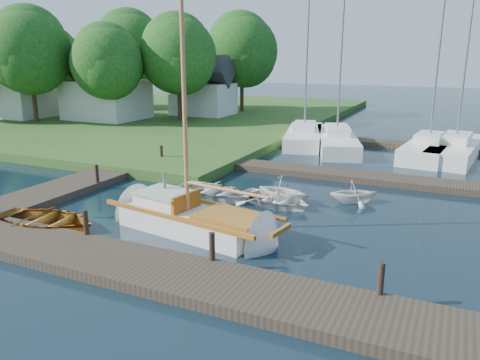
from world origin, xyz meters
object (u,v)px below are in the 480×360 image
at_px(mooring_post_2, 212,246).
at_px(house_a, 106,89).
at_px(mooring_post_5, 161,153).
at_px(marina_boat_0, 304,135).
at_px(tree_3, 179,54).
at_px(dinghy, 46,217).
at_px(tree_5, 53,59).
at_px(mooring_post_4, 97,174).
at_px(tender_c, 274,197).
at_px(tender_b, 283,189).
at_px(tree_1, 29,51).
at_px(marina_boat_2, 429,147).
at_px(tender_d, 354,190).
at_px(house_c, 203,91).
at_px(mooring_post_1, 86,222).
at_px(tree_7, 242,50).
at_px(tree_2, 107,62).
at_px(marina_boat_3, 455,148).
at_px(marina_boat_1, 337,139).
at_px(house_b, 19,90).
at_px(sailboat, 196,222).
at_px(tree_4, 130,48).
at_px(mooring_post_3, 381,279).
at_px(tender_a, 213,189).

bearing_deg(mooring_post_2, house_a, 135.67).
xyz_separation_m(mooring_post_2, mooring_post_5, (-8.50, 10.00, 0.00)).
distance_m(marina_boat_0, tree_3, 13.48).
bearing_deg(mooring_post_5, dinghy, -79.60).
bearing_deg(tree_5, mooring_post_4, -41.08).
height_order(dinghy, tender_c, dinghy).
bearing_deg(tender_b, tree_1, 78.29).
bearing_deg(marina_boat_2, tender_d, 175.13).
distance_m(dinghy, house_c, 28.05).
height_order(mooring_post_1, tree_7, tree_7).
height_order(house_c, tree_2, tree_2).
height_order(tree_3, tree_5, tree_3).
xyz_separation_m(mooring_post_4, marina_boat_2, (12.85, 13.42, -0.11)).
bearing_deg(tender_d, marina_boat_0, -2.70).
distance_m(mooring_post_1, mooring_post_5, 10.77).
height_order(mooring_post_5, marina_boat_3, marina_boat_3).
height_order(marina_boat_1, house_a, marina_boat_1).
relative_size(house_b, tree_7, 0.62).
distance_m(mooring_post_2, house_a, 30.14).
xyz_separation_m(sailboat, house_c, (-13.63, 24.68, 2.24)).
height_order(mooring_post_4, tender_b, tender_b).
bearing_deg(marina_boat_3, house_b, 96.66).
bearing_deg(marina_boat_3, mooring_post_4, 141.09).
relative_size(marina_boat_1, house_c, 2.03).
bearing_deg(mooring_post_5, tree_4, 131.34).
bearing_deg(marina_boat_2, mooring_post_3, -173.22).
bearing_deg(mooring_post_1, tree_3, 115.51).
bearing_deg(tree_2, tender_c, -34.18).
bearing_deg(mooring_post_3, tree_3, 130.95).
height_order(tender_c, marina_boat_3, marina_boat_3).
height_order(mooring_post_1, mooring_post_3, same).
bearing_deg(tender_c, house_a, 70.84).
xyz_separation_m(mooring_post_2, marina_boat_1, (-1.21, 18.96, -0.14)).
bearing_deg(tender_a, house_b, 74.32).
xyz_separation_m(marina_boat_3, house_c, (-21.25, 8.14, 2.01)).
height_order(mooring_post_4, tender_c, mooring_post_4).
height_order(mooring_post_1, house_b, house_b).
distance_m(mooring_post_4, dinghy, 4.89).
bearing_deg(sailboat, tender_c, 80.11).
height_order(tender_b, house_b, house_b).
relative_size(mooring_post_1, tender_a, 0.22).
xyz_separation_m(marina_boat_2, house_c, (-19.85, 8.58, 2.00)).
bearing_deg(sailboat, tree_7, 121.11).
bearing_deg(tree_2, tree_3, 45.00).
distance_m(tree_4, tree_5, 8.30).
height_order(mooring_post_4, tree_4, tree_4).
bearing_deg(tree_1, house_c, 44.86).
xyz_separation_m(marina_boat_2, tree_5, (-35.84, 6.63, 4.83)).
distance_m(mooring_post_3, tender_c, 7.99).
bearing_deg(mooring_post_5, tree_3, 118.20).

